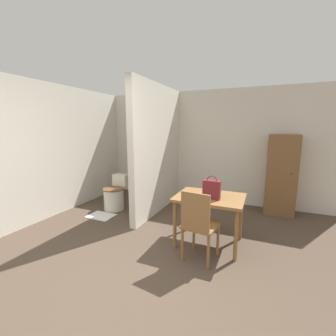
{
  "coord_description": "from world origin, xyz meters",
  "views": [
    {
      "loc": [
        1.34,
        -1.58,
        1.69
      ],
      "look_at": [
        -0.02,
        1.57,
        1.07
      ],
      "focal_mm": 24.0,
      "sensor_mm": 36.0,
      "label": 1
    }
  ],
  "objects_px": {
    "handbag": "(212,189)",
    "wooden_cabinet": "(281,175)",
    "wooden_chair": "(199,223)",
    "toilet": "(115,195)",
    "dining_table": "(210,202)"
  },
  "relations": [
    {
      "from": "handbag",
      "to": "wooden_cabinet",
      "type": "relative_size",
      "value": 0.21
    },
    {
      "from": "wooden_chair",
      "to": "toilet",
      "type": "xyz_separation_m",
      "value": [
        -2.12,
        1.15,
        -0.23
      ]
    },
    {
      "from": "dining_table",
      "to": "wooden_cabinet",
      "type": "relative_size",
      "value": 0.61
    },
    {
      "from": "wooden_chair",
      "to": "toilet",
      "type": "bearing_deg",
      "value": 159.35
    },
    {
      "from": "handbag",
      "to": "wooden_cabinet",
      "type": "xyz_separation_m",
      "value": [
        0.96,
        1.84,
        -0.08
      ]
    },
    {
      "from": "handbag",
      "to": "wooden_chair",
      "type": "bearing_deg",
      "value": -99.36
    },
    {
      "from": "toilet",
      "to": "handbag",
      "type": "relative_size",
      "value": 2.12
    },
    {
      "from": "handbag",
      "to": "toilet",
      "type": "bearing_deg",
      "value": 160.73
    },
    {
      "from": "dining_table",
      "to": "wooden_chair",
      "type": "height_order",
      "value": "wooden_chair"
    },
    {
      "from": "dining_table",
      "to": "handbag",
      "type": "bearing_deg",
      "value": -66.81
    },
    {
      "from": "dining_table",
      "to": "handbag",
      "type": "xyz_separation_m",
      "value": [
        0.05,
        -0.11,
        0.22
      ]
    },
    {
      "from": "wooden_chair",
      "to": "handbag",
      "type": "xyz_separation_m",
      "value": [
        0.06,
        0.39,
        0.34
      ]
    },
    {
      "from": "toilet",
      "to": "wooden_cabinet",
      "type": "xyz_separation_m",
      "value": [
        3.14,
        1.08,
        0.5
      ]
    },
    {
      "from": "toilet",
      "to": "handbag",
      "type": "xyz_separation_m",
      "value": [
        2.18,
        -0.76,
        0.57
      ]
    },
    {
      "from": "wooden_chair",
      "to": "wooden_cabinet",
      "type": "relative_size",
      "value": 0.6
    }
  ]
}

